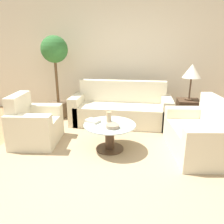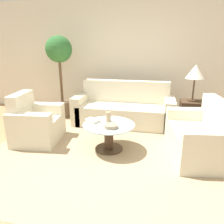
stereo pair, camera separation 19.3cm
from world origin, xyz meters
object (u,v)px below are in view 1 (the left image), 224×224
object	(u,v)px
potted_plant	(56,65)
vase	(109,117)
coffee_table	(110,133)
bowl	(113,126)
sofa_main	(121,110)
book_stack	(93,121)
armchair	(33,127)
table_lamp	(192,72)
loveseat	(201,136)

from	to	relation	value
potted_plant	vase	xyz separation A→B (m)	(1.38, -1.33, -0.67)
coffee_table	bowl	world-z (taller)	bowl
bowl	sofa_main	bearing A→B (deg)	90.70
potted_plant	book_stack	world-z (taller)	potted_plant
armchair	sofa_main	bearing A→B (deg)	-55.24
armchair	vase	world-z (taller)	armchair
table_lamp	vase	world-z (taller)	table_lamp
loveseat	potted_plant	size ratio (longest dim) A/B	0.72
armchair	vase	xyz separation A→B (m)	(1.29, 0.02, 0.23)
sofa_main	book_stack	distance (m)	1.26
sofa_main	table_lamp	size ratio (longest dim) A/B	3.04
table_lamp	loveseat	bearing A→B (deg)	-88.58
book_stack	sofa_main	bearing A→B (deg)	101.44
sofa_main	loveseat	distance (m)	1.79
sofa_main	book_stack	bearing A→B (deg)	-105.24
bowl	table_lamp	bearing A→B (deg)	43.66
table_lamp	potted_plant	distance (m)	2.80
vase	bowl	distance (m)	0.27
bowl	armchair	bearing A→B (deg)	170.79
table_lamp	book_stack	bearing A→B (deg)	-147.64
book_stack	vase	bearing A→B (deg)	37.75
bowl	book_stack	bearing A→B (deg)	150.22
vase	potted_plant	bearing A→B (deg)	135.98
armchair	bowl	bearing A→B (deg)	-105.18
table_lamp	book_stack	xyz separation A→B (m)	(-1.65, -1.04, -0.67)
armchair	bowl	world-z (taller)	armchair
coffee_table	bowl	size ratio (longest dim) A/B	4.01
armchair	table_lamp	size ratio (longest dim) A/B	1.31
sofa_main	armchair	distance (m)	1.81
sofa_main	vase	world-z (taller)	sofa_main
coffee_table	vase	bearing A→B (deg)	105.98
armchair	potted_plant	distance (m)	1.63
bowl	loveseat	bearing A→B (deg)	9.81
vase	book_stack	xyz separation A→B (m)	(-0.25, -0.05, -0.06)
loveseat	book_stack	bearing A→B (deg)	-96.69
table_lamp	bowl	xyz separation A→B (m)	(-1.30, -1.24, -0.67)
sofa_main	bowl	bearing A→B (deg)	-89.30
vase	bowl	xyz separation A→B (m)	(0.10, -0.25, -0.06)
armchair	loveseat	size ratio (longest dim) A/B	0.68
loveseat	table_lamp	bearing A→B (deg)	173.66
sofa_main	armchair	world-z (taller)	sofa_main
coffee_table	bowl	distance (m)	0.24
coffee_table	vase	distance (m)	0.26
armchair	book_stack	distance (m)	1.06
loveseat	bowl	world-z (taller)	loveseat
coffee_table	vase	size ratio (longest dim) A/B	4.89
loveseat	vase	bearing A→B (deg)	-98.48
bowl	book_stack	world-z (taller)	bowl
coffee_table	book_stack	size ratio (longest dim) A/B	3.10
coffee_table	sofa_main	bearing A→B (deg)	87.73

